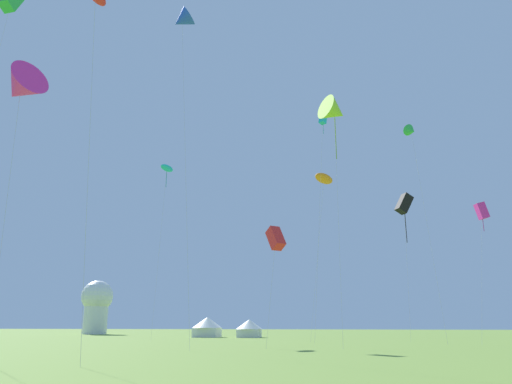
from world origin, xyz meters
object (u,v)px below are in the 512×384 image
at_px(kite_black_box, 404,204).
at_px(festival_tent_center, 207,326).
at_px(kite_cyan_parafoil, 167,168).
at_px(observatory_dome, 97,304).
at_px(kite_cyan_box, 323,119).
at_px(kite_blue_delta, 182,20).
at_px(kite_lime_delta, 334,111).
at_px(kite_red_box, 276,238).
at_px(kite_green_delta, 411,131).
at_px(festival_tent_left, 249,327).
at_px(kite_green_box, 11,1).
at_px(kite_magenta_box, 482,211).
at_px(kite_orange_parafoil, 324,179).
at_px(kite_magenta_delta, 21,87).

distance_m(kite_black_box, festival_tent_center, 36.96).
bearing_deg(kite_cyan_parafoil, observatory_dome, 127.98).
distance_m(kite_cyan_box, kite_blue_delta, 21.38).
height_order(kite_lime_delta, kite_red_box, kite_lime_delta).
height_order(kite_green_delta, festival_tent_left, kite_green_delta).
distance_m(kite_green_box, observatory_dome, 70.15).
distance_m(kite_cyan_parafoil, kite_blue_delta, 24.09).
relative_size(kite_red_box, festival_tent_center, 2.22).
distance_m(kite_magenta_box, kite_black_box, 9.10).
distance_m(kite_orange_parafoil, kite_red_box, 20.16).
height_order(kite_cyan_parafoil, kite_magenta_delta, kite_cyan_parafoil).
distance_m(kite_lime_delta, kite_green_delta, 14.33).
bearing_deg(festival_tent_center, kite_green_delta, -35.59).
bearing_deg(kite_blue_delta, kite_green_delta, 37.69).
relative_size(kite_magenta_box, kite_cyan_parafoil, 0.65).
bearing_deg(kite_orange_parafoil, kite_magenta_box, -15.92).
height_order(kite_lime_delta, festival_tent_left, kite_lime_delta).
xyz_separation_m(kite_lime_delta, kite_magenta_box, (14.85, 11.19, -7.92)).
distance_m(kite_lime_delta, kite_magenta_box, 20.21).
xyz_separation_m(kite_lime_delta, festival_tent_left, (-15.22, 33.20, -20.14)).
height_order(kite_green_box, kite_cyan_parafoil, kite_green_box).
height_order(kite_lime_delta, kite_green_delta, kite_green_delta).
height_order(kite_blue_delta, kite_red_box, kite_blue_delta).
bearing_deg(kite_cyan_parafoil, kite_green_delta, -7.18).
distance_m(kite_magenta_delta, observatory_dome, 77.62).
bearing_deg(kite_magenta_box, kite_green_delta, 177.45).
xyz_separation_m(kite_orange_parafoil, kite_blue_delta, (-11.61, -21.56, 9.97)).
height_order(kite_lime_delta, kite_cyan_parafoil, kite_lime_delta).
distance_m(kite_green_box, kite_magenta_delta, 18.67).
bearing_deg(kite_cyan_parafoil, kite_green_box, -103.73).
relative_size(kite_lime_delta, observatory_dome, 2.14).
height_order(festival_tent_left, observatory_dome, observatory_dome).
height_order(kite_black_box, observatory_dome, kite_black_box).
xyz_separation_m(kite_magenta_box, kite_magenta_delta, (-34.76, -29.27, 3.37)).
height_order(kite_cyan_box, observatory_dome, kite_cyan_box).
relative_size(kite_black_box, observatory_dome, 1.60).
bearing_deg(kite_cyan_box, kite_magenta_box, -2.03).
xyz_separation_m(kite_green_delta, kite_magenta_delta, (-28.28, -29.56, -6.44)).
height_order(kite_green_delta, kite_cyan_parafoil, kite_green_delta).
distance_m(kite_orange_parafoil, kite_magenta_box, 18.57).
height_order(kite_magenta_box, kite_magenta_delta, kite_magenta_delta).
bearing_deg(kite_orange_parafoil, kite_cyan_box, -85.24).
distance_m(kite_lime_delta, kite_cyan_box, 12.65).
height_order(kite_blue_delta, kite_magenta_delta, kite_blue_delta).
distance_m(kite_black_box, observatory_dome, 69.71).
bearing_deg(kite_lime_delta, kite_cyan_box, 98.18).
bearing_deg(kite_orange_parafoil, kite_cyan_parafoil, -178.36).
bearing_deg(kite_red_box, kite_orange_parafoil, 77.94).
distance_m(kite_lime_delta, festival_tent_center, 44.52).
bearing_deg(observatory_dome, kite_cyan_parafoil, -52.02).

